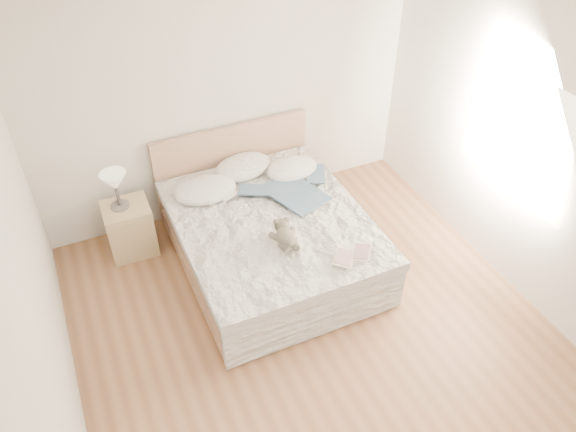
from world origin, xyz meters
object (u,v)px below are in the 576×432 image
Objects in this scene: photo_book at (216,195)px; teddy_bear at (286,243)px; table_lamp at (115,183)px; bed at (269,236)px; nightstand at (130,229)px; childrens_book at (353,255)px.

teddy_bear is at bearing -90.30° from photo_book.
table_lamp is at bearing 137.67° from teddy_bear.
bed is at bearing 88.63° from teddy_bear.
photo_book reaches higher than nightstand.
bed reaches higher than table_lamp.
teddy_bear is at bearing -45.26° from table_lamp.
table_lamp is (-0.04, 0.02, 0.56)m from nightstand.
table_lamp reaches higher than nightstand.
childrens_book is at bearing -78.36° from photo_book.
table_lamp is at bearing 173.25° from childrens_book.
bed is at bearing 153.03° from childrens_book.
photo_book is (-0.38, 0.43, 0.32)m from bed.
teddy_bear is (-0.47, 0.36, 0.02)m from childrens_book.
photo_book is 0.99m from teddy_bear.
childrens_book is (1.69, -1.59, -0.21)m from table_lamp.
bed is 6.78× the size of teddy_bear.
photo_book is (0.84, -0.27, 0.35)m from nightstand.
bed reaches higher than nightstand.
photo_book is 1.01× the size of childrens_book.
nightstand is at bearing 141.85° from photo_book.
photo_book is at bearing 112.85° from teddy_bear.
photo_book is 1.53m from childrens_book.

